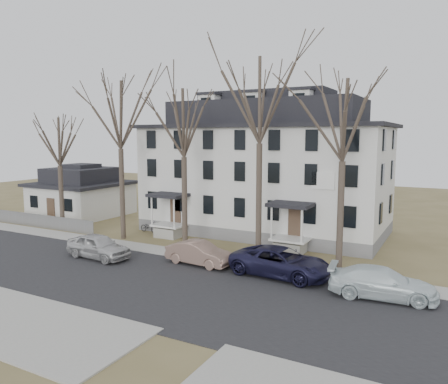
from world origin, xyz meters
The scene contains 17 objects.
ground centered at (0.00, 0.00, 0.00)m, with size 120.00×120.00×0.00m, color olive.
main_road centered at (0.00, 2.00, 0.00)m, with size 120.00×10.00×0.04m, color #27272A.
far_sidewalk centered at (0.00, 8.00, 0.00)m, with size 120.00×2.00×0.08m, color #A09F97.
yellow_curb centered at (5.00, 7.10, 0.00)m, with size 14.00×0.25×0.06m, color gold.
boarding_house centered at (-2.00, 17.95, 5.38)m, with size 20.80×12.36×12.05m.
small_house centered at (-22.00, 16.00, 2.25)m, with size 8.70×8.70×5.00m.
fence centered at (-21.00, 9.50, 0.00)m, with size 14.00×0.06×1.20m, color gray.
tree_far_left centered at (-11.00, 9.80, 10.34)m, with size 8.40×8.40×13.72m.
tree_mid_left centered at (-5.00, 9.80, 9.60)m, with size 7.80×7.80×12.74m.
tree_center centered at (1.00, 9.80, 11.08)m, with size 9.00×9.00×14.70m.
tree_mid_right centered at (6.50, 9.80, 9.60)m, with size 7.80×7.80×12.74m.
tree_bungalow centered at (-18.00, 9.80, 8.12)m, with size 6.60×6.60×10.78m.
car_silver centered at (-8.49, 4.43, 0.82)m, with size 1.94×4.82×1.64m, color silver.
car_tan centered at (-1.67, 6.41, 0.74)m, with size 1.58×4.52×1.49m, color #8B6D5F.
car_navy centered at (3.83, 6.69, 0.85)m, with size 2.81×6.10×1.69m, color #1B1A37.
car_white centered at (9.67, 5.86, 0.78)m, with size 2.18×5.37×1.56m, color white.
bicycle_left centered at (-10.48, 12.44, 0.47)m, with size 0.63×1.80×0.95m, color black.
Camera 1 is at (12.73, -17.00, 8.29)m, focal length 35.00 mm.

